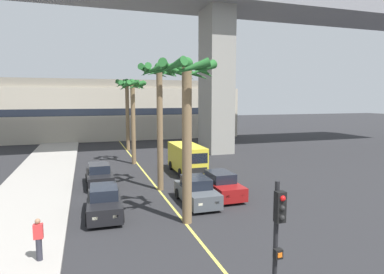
{
  "coord_description": "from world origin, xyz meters",
  "views": [
    {
      "loc": [
        -4.56,
        -0.05,
        6.21
      ],
      "look_at": [
        0.0,
        14.0,
        4.46
      ],
      "focal_mm": 30.77,
      "sensor_mm": 36.0,
      "label": 1
    }
  ],
  "objects_px": {
    "car_queue_second": "(104,202)",
    "palm_tree_far_median": "(159,89)",
    "car_queue_third": "(197,191)",
    "car_queue_fourth": "(221,185)",
    "palm_tree_farthest_median": "(187,100)",
    "delivery_van": "(187,158)",
    "palm_tree_mid_median": "(127,94)",
    "palm_tree_near_median": "(133,97)",
    "car_queue_front": "(99,176)",
    "pedestrian_mid_block": "(39,239)",
    "traffic_light_median_near": "(277,241)"
  },
  "relations": [
    {
      "from": "car_queue_second",
      "to": "palm_tree_far_median",
      "type": "xyz_separation_m",
      "value": [
        3.89,
        3.9,
        6.06
      ]
    },
    {
      "from": "car_queue_third",
      "to": "car_queue_fourth",
      "type": "height_order",
      "value": "same"
    },
    {
      "from": "palm_tree_farthest_median",
      "to": "car_queue_second",
      "type": "bearing_deg",
      "value": 149.2
    },
    {
      "from": "delivery_van",
      "to": "palm_tree_mid_median",
      "type": "xyz_separation_m",
      "value": [
        -3.11,
        13.9,
        5.42
      ]
    },
    {
      "from": "car_queue_third",
      "to": "palm_tree_far_median",
      "type": "relative_size",
      "value": 0.48
    },
    {
      "from": "car_queue_fourth",
      "to": "palm_tree_farthest_median",
      "type": "height_order",
      "value": "palm_tree_farthest_median"
    },
    {
      "from": "car_queue_fourth",
      "to": "palm_tree_near_median",
      "type": "bearing_deg",
      "value": 107.16
    },
    {
      "from": "palm_tree_near_median",
      "to": "palm_tree_mid_median",
      "type": "xyz_separation_m",
      "value": [
        0.55,
        8.74,
        0.34
      ]
    },
    {
      "from": "car_queue_front",
      "to": "pedestrian_mid_block",
      "type": "xyz_separation_m",
      "value": [
        -2.62,
        -10.95,
        0.28
      ]
    },
    {
      "from": "car_queue_fourth",
      "to": "palm_tree_mid_median",
      "type": "height_order",
      "value": "palm_tree_mid_median"
    },
    {
      "from": "car_queue_third",
      "to": "car_queue_fourth",
      "type": "distance_m",
      "value": 2.08
    },
    {
      "from": "car_queue_front",
      "to": "car_queue_second",
      "type": "xyz_separation_m",
      "value": [
        -0.01,
        -6.38,
        0.0
      ]
    },
    {
      "from": "delivery_van",
      "to": "palm_tree_farthest_median",
      "type": "relative_size",
      "value": 0.65
    },
    {
      "from": "palm_tree_near_median",
      "to": "delivery_van",
      "type": "bearing_deg",
      "value": -54.63
    },
    {
      "from": "car_queue_third",
      "to": "palm_tree_near_median",
      "type": "relative_size",
      "value": 0.52
    },
    {
      "from": "car_queue_second",
      "to": "palm_tree_near_median",
      "type": "bearing_deg",
      "value": 75.51
    },
    {
      "from": "delivery_van",
      "to": "pedestrian_mid_block",
      "type": "distance_m",
      "value": 16.13
    },
    {
      "from": "delivery_van",
      "to": "palm_tree_mid_median",
      "type": "height_order",
      "value": "palm_tree_mid_median"
    },
    {
      "from": "delivery_van",
      "to": "car_queue_fourth",
      "type": "bearing_deg",
      "value": -89.2
    },
    {
      "from": "palm_tree_far_median",
      "to": "palm_tree_mid_median",
      "type": "bearing_deg",
      "value": 89.58
    },
    {
      "from": "car_queue_fourth",
      "to": "palm_tree_farthest_median",
      "type": "bearing_deg",
      "value": -133.18
    },
    {
      "from": "palm_tree_near_median",
      "to": "palm_tree_far_median",
      "type": "relative_size",
      "value": 0.93
    },
    {
      "from": "traffic_light_median_near",
      "to": "car_queue_second",
      "type": "bearing_deg",
      "value": 108.53
    },
    {
      "from": "pedestrian_mid_block",
      "to": "car_queue_third",
      "type": "bearing_deg",
      "value": 32.19
    },
    {
      "from": "car_queue_front",
      "to": "palm_tree_mid_median",
      "type": "xyz_separation_m",
      "value": [
        4.01,
        15.8,
        5.98
      ]
    },
    {
      "from": "palm_tree_far_median",
      "to": "palm_tree_farthest_median",
      "type": "height_order",
      "value": "palm_tree_far_median"
    },
    {
      "from": "car_queue_fourth",
      "to": "delivery_van",
      "type": "relative_size",
      "value": 0.78
    },
    {
      "from": "car_queue_fourth",
      "to": "traffic_light_median_near",
      "type": "distance_m",
      "value": 12.73
    },
    {
      "from": "palm_tree_near_median",
      "to": "palm_tree_farthest_median",
      "type": "bearing_deg",
      "value": -88.51
    },
    {
      "from": "traffic_light_median_near",
      "to": "palm_tree_far_median",
      "type": "relative_size",
      "value": 0.49
    },
    {
      "from": "pedestrian_mid_block",
      "to": "palm_tree_far_median",
      "type": "bearing_deg",
      "value": 52.49
    },
    {
      "from": "palm_tree_mid_median",
      "to": "car_queue_third",
      "type": "bearing_deg",
      "value": -86.57
    },
    {
      "from": "car_queue_fourth",
      "to": "palm_tree_far_median",
      "type": "distance_m",
      "value": 7.41
    },
    {
      "from": "car_queue_second",
      "to": "palm_tree_mid_median",
      "type": "relative_size",
      "value": 0.49
    },
    {
      "from": "car_queue_third",
      "to": "pedestrian_mid_block",
      "type": "xyz_separation_m",
      "value": [
        -7.94,
        -5.0,
        0.28
      ]
    },
    {
      "from": "car_queue_second",
      "to": "pedestrian_mid_block",
      "type": "bearing_deg",
      "value": -119.77
    },
    {
      "from": "car_queue_fourth",
      "to": "palm_tree_mid_median",
      "type": "relative_size",
      "value": 0.48
    },
    {
      "from": "car_queue_second",
      "to": "traffic_light_median_near",
      "type": "relative_size",
      "value": 0.99
    },
    {
      "from": "palm_tree_mid_median",
      "to": "palm_tree_farthest_median",
      "type": "relative_size",
      "value": 1.04
    },
    {
      "from": "car_queue_second",
      "to": "car_queue_third",
      "type": "xyz_separation_m",
      "value": [
        5.33,
        0.43,
        0.0
      ]
    },
    {
      "from": "palm_tree_farthest_median",
      "to": "car_queue_front",
      "type": "bearing_deg",
      "value": 114.0
    },
    {
      "from": "car_queue_front",
      "to": "car_queue_third",
      "type": "height_order",
      "value": "same"
    },
    {
      "from": "palm_tree_farthest_median",
      "to": "pedestrian_mid_block",
      "type": "relative_size",
      "value": 5.03
    },
    {
      "from": "car_queue_fourth",
      "to": "palm_tree_far_median",
      "type": "relative_size",
      "value": 0.48
    },
    {
      "from": "palm_tree_near_median",
      "to": "car_queue_front",
      "type": "bearing_deg",
      "value": -116.13
    },
    {
      "from": "palm_tree_mid_median",
      "to": "palm_tree_far_median",
      "type": "bearing_deg",
      "value": -90.42
    },
    {
      "from": "car_queue_front",
      "to": "palm_tree_far_median",
      "type": "xyz_separation_m",
      "value": [
        3.88,
        -2.48,
        6.06
      ]
    },
    {
      "from": "delivery_van",
      "to": "car_queue_third",
      "type": "bearing_deg",
      "value": -103.0
    },
    {
      "from": "delivery_van",
      "to": "traffic_light_median_near",
      "type": "xyz_separation_m",
      "value": [
        -3.52,
        -19.06,
        1.43
      ]
    },
    {
      "from": "car_queue_front",
      "to": "palm_tree_farthest_median",
      "type": "distance_m",
      "value": 10.94
    }
  ]
}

